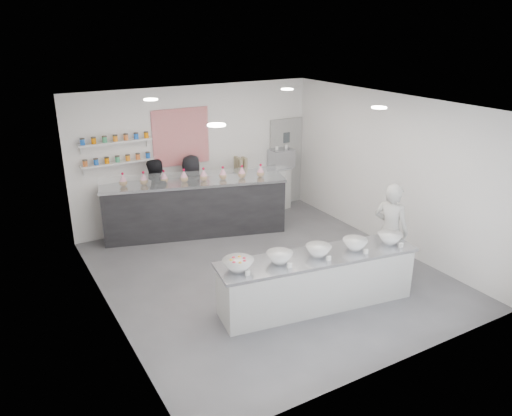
{
  "coord_description": "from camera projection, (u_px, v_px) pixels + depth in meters",
  "views": [
    {
      "loc": [
        -4.15,
        -6.81,
        4.23
      ],
      "look_at": [
        -0.0,
        0.4,
        1.12
      ],
      "focal_mm": 35.0,
      "sensor_mm": 36.0,
      "label": 1
    }
  ],
  "objects": [
    {
      "name": "espresso_machine",
      "position": [
        281.0,
        158.0,
        11.74
      ],
      "size": [
        0.55,
        0.38,
        0.42
      ],
      "primitive_type": "cube",
      "color": "#93969E",
      "rests_on": "espresso_ledge"
    },
    {
      "name": "back_bar",
      "position": [
        195.0,
        208.0,
        10.4
      ],
      "size": [
        3.8,
        1.75,
        1.17
      ],
      "primitive_type": "cube",
      "rotation": [
        0.0,
        0.0,
        -0.29
      ],
      "color": "black",
      "rests_on": "floor"
    },
    {
      "name": "staff_right",
      "position": [
        193.0,
        193.0,
        10.63
      ],
      "size": [
        0.92,
        0.74,
        1.63
      ],
      "primitive_type": "imported",
      "rotation": [
        0.0,
        0.0,
        2.82
      ],
      "color": "black",
      "rests_on": "floor"
    },
    {
      "name": "cookie_bags",
      "position": [
        194.0,
        175.0,
        10.15
      ],
      "size": [
        2.88,
        1.01,
        0.28
      ],
      "primitive_type": null,
      "rotation": [
        0.0,
        0.0,
        -0.29
      ],
      "color": "pink",
      "rests_on": "back_bar"
    },
    {
      "name": "floor",
      "position": [
        267.0,
        273.0,
        8.95
      ],
      "size": [
        6.0,
        6.0,
        0.0
      ],
      "primitive_type": "plane",
      "color": "#515156",
      "rests_on": "ground"
    },
    {
      "name": "back_door",
      "position": [
        285.0,
        162.0,
        12.07
      ],
      "size": [
        0.88,
        0.04,
        2.1
      ],
      "primitive_type": "cube",
      "color": "#969694",
      "rests_on": "floor"
    },
    {
      "name": "cup_stacks",
      "position": [
        242.0,
        166.0,
        11.26
      ],
      "size": [
        0.27,
        0.24,
        0.36
      ],
      "primitive_type": null,
      "color": "gray",
      "rests_on": "espresso_ledge"
    },
    {
      "name": "downlight_3",
      "position": [
        287.0,
        89.0,
        9.86
      ],
      "size": [
        0.24,
        0.24,
        0.02
      ],
      "primitive_type": "cylinder",
      "color": "white",
      "rests_on": "ceiling"
    },
    {
      "name": "downlight_1",
      "position": [
        379.0,
        108.0,
        7.75
      ],
      "size": [
        0.24,
        0.24,
        0.02
      ],
      "primitive_type": "cylinder",
      "color": "white",
      "rests_on": "ceiling"
    },
    {
      "name": "espresso_ledge",
      "position": [
        263.0,
        190.0,
        11.75
      ],
      "size": [
        1.35,
        0.43,
        1.0
      ],
      "primitive_type": "cube",
      "color": "beige",
      "rests_on": "floor"
    },
    {
      "name": "ceiling",
      "position": [
        269.0,
        105.0,
        7.9
      ],
      "size": [
        6.0,
        6.0,
        0.0
      ],
      "primitive_type": "plane",
      "rotation": [
        3.14,
        0.0,
        0.0
      ],
      "color": "white",
      "rests_on": "floor"
    },
    {
      "name": "right_wall",
      "position": [
        389.0,
        171.0,
        9.71
      ],
      "size": [
        0.0,
        6.0,
        6.0
      ],
      "primitive_type": "plane",
      "rotation": [
        1.57,
        0.0,
        -1.57
      ],
      "color": "white",
      "rests_on": "floor"
    },
    {
      "name": "woman_prep",
      "position": [
        390.0,
        231.0,
        8.59
      ],
      "size": [
        0.62,
        0.73,
        1.71
      ],
      "primitive_type": "imported",
      "rotation": [
        0.0,
        0.0,
        1.96
      ],
      "color": "#BBBAB4",
      "rests_on": "floor"
    },
    {
      "name": "preserve_jars",
      "position": [
        116.0,
        149.0,
        9.81
      ],
      "size": [
        1.45,
        0.1,
        0.56
      ],
      "primitive_type": null,
      "color": "orange",
      "rests_on": "jar_shelf_lower"
    },
    {
      "name": "downlight_2",
      "position": [
        151.0,
        100.0,
        8.55
      ],
      "size": [
        0.24,
        0.24,
        0.02
      ],
      "primitive_type": "cylinder",
      "color": "white",
      "rests_on": "ceiling"
    },
    {
      "name": "jar_shelf_lower",
      "position": [
        118.0,
        163.0,
        9.92
      ],
      "size": [
        1.45,
        0.22,
        0.04
      ],
      "primitive_type": "cube",
      "color": "silver",
      "rests_on": "back_wall"
    },
    {
      "name": "jar_shelf_upper",
      "position": [
        115.0,
        142.0,
        9.78
      ],
      "size": [
        1.45,
        0.22,
        0.04
      ],
      "primitive_type": "cube",
      "color": "silver",
      "rests_on": "back_wall"
    },
    {
      "name": "downlight_0",
      "position": [
        216.0,
        125.0,
        6.44
      ],
      "size": [
        0.24,
        0.24,
        0.02
      ],
      "primitive_type": "cylinder",
      "color": "white",
      "rests_on": "ceiling"
    },
    {
      "name": "pattern_panel",
      "position": [
        181.0,
        137.0,
        10.52
      ],
      "size": [
        1.25,
        0.03,
        1.2
      ],
      "primitive_type": "cube",
      "color": "#BD030F",
      "rests_on": "back_wall"
    },
    {
      "name": "prep_counter",
      "position": [
        317.0,
        281.0,
        7.8
      ],
      "size": [
        3.27,
        1.2,
        0.87
      ],
      "primitive_type": "cube",
      "rotation": [
        0.0,
        0.0,
        -0.15
      ],
      "color": "beige",
      "rests_on": "floor"
    },
    {
      "name": "label_cards",
      "position": [
        344.0,
        265.0,
        7.25
      ],
      "size": [
        2.66,
        0.04,
        0.07
      ],
      "primitive_type": null,
      "color": "white",
      "rests_on": "prep_counter"
    },
    {
      "name": "prep_bowls",
      "position": [
        318.0,
        251.0,
        7.61
      ],
      "size": [
        3.04,
        0.95,
        0.16
      ],
      "primitive_type": null,
      "rotation": [
        0.0,
        0.0,
        -0.15
      ],
      "color": "white",
      "rests_on": "prep_counter"
    },
    {
      "name": "left_wall",
      "position": [
        104.0,
        225.0,
        7.14
      ],
      "size": [
        0.0,
        6.0,
        6.0
      ],
      "primitive_type": "plane",
      "rotation": [
        1.57,
        0.0,
        1.57
      ],
      "color": "white",
      "rests_on": "floor"
    },
    {
      "name": "back_wall",
      "position": [
        197.0,
        155.0,
        10.86
      ],
      "size": [
        5.5,
        0.0,
        5.5
      ],
      "primitive_type": "plane",
      "rotation": [
        1.57,
        0.0,
        0.0
      ],
      "color": "white",
      "rests_on": "floor"
    },
    {
      "name": "sneeze_guard",
      "position": [
        196.0,
        179.0,
        9.84
      ],
      "size": [
        3.55,
        1.09,
        0.32
      ],
      "primitive_type": "cube",
      "rotation": [
        0.0,
        0.0,
        -0.29
      ],
      "color": "white",
      "rests_on": "back_bar"
    },
    {
      "name": "staff_left",
      "position": [
        155.0,
        199.0,
        10.15
      ],
      "size": [
        0.98,
        0.87,
        1.67
      ],
      "primitive_type": "imported",
      "rotation": [
        0.0,
        0.0,
        3.49
      ],
      "color": "black",
      "rests_on": "floor"
    }
  ]
}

